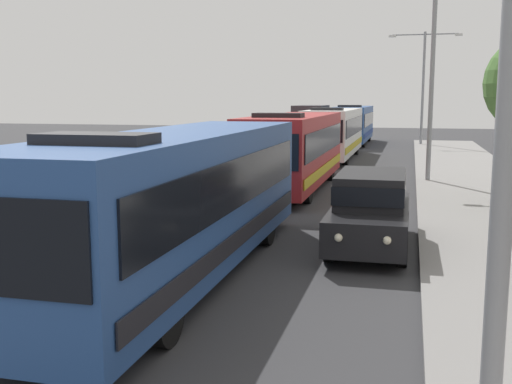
{
  "coord_description": "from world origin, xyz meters",
  "views": [
    {
      "loc": [
        3.3,
        0.33,
        3.73
      ],
      "look_at": [
        -0.22,
        14.3,
        1.52
      ],
      "focal_mm": 42.97,
      "sensor_mm": 36.0,
      "label": 1
    }
  ],
  "objects_px": {
    "box_truck_oncoming": "(309,124)",
    "streetlamp_mid": "(433,59)",
    "bus_middle": "(334,131)",
    "white_suv": "(371,207)",
    "bus_second_in_line": "(295,148)",
    "bus_fourth_in_line": "(353,123)",
    "bus_lead": "(180,197)",
    "streetlamp_far": "(423,77)"
  },
  "relations": [
    {
      "from": "white_suv",
      "to": "box_truck_oncoming",
      "type": "relative_size",
      "value": 0.73
    },
    {
      "from": "bus_middle",
      "to": "streetlamp_far",
      "type": "height_order",
      "value": "streetlamp_far"
    },
    {
      "from": "bus_second_in_line",
      "to": "box_truck_oncoming",
      "type": "xyz_separation_m",
      "value": [
        -3.3,
        23.98,
        0.01
      ]
    },
    {
      "from": "bus_second_in_line",
      "to": "streetlamp_far",
      "type": "distance_m",
      "value": 26.19
    },
    {
      "from": "bus_lead",
      "to": "bus_middle",
      "type": "relative_size",
      "value": 1.01
    },
    {
      "from": "white_suv",
      "to": "bus_lead",
      "type": "bearing_deg",
      "value": -136.54
    },
    {
      "from": "bus_lead",
      "to": "bus_second_in_line",
      "type": "relative_size",
      "value": 1.05
    },
    {
      "from": "bus_lead",
      "to": "box_truck_oncoming",
      "type": "xyz_separation_m",
      "value": [
        -3.3,
        36.93,
        0.01
      ]
    },
    {
      "from": "bus_middle",
      "to": "bus_fourth_in_line",
      "type": "relative_size",
      "value": 1.03
    },
    {
      "from": "streetlamp_far",
      "to": "streetlamp_mid",
      "type": "bearing_deg",
      "value": -90.0
    },
    {
      "from": "bus_middle",
      "to": "white_suv",
      "type": "xyz_separation_m",
      "value": [
        3.7,
        -22.7,
        -0.66
      ]
    },
    {
      "from": "bus_lead",
      "to": "streetlamp_mid",
      "type": "xyz_separation_m",
      "value": [
        5.4,
        16.09,
        3.69
      ]
    },
    {
      "from": "bus_lead",
      "to": "bus_middle",
      "type": "height_order",
      "value": "same"
    },
    {
      "from": "bus_second_in_line",
      "to": "box_truck_oncoming",
      "type": "height_order",
      "value": "bus_second_in_line"
    },
    {
      "from": "streetlamp_mid",
      "to": "bus_lead",
      "type": "bearing_deg",
      "value": -108.55
    },
    {
      "from": "streetlamp_far",
      "to": "bus_second_in_line",
      "type": "bearing_deg",
      "value": -102.01
    },
    {
      "from": "bus_lead",
      "to": "streetlamp_mid",
      "type": "bearing_deg",
      "value": 71.45
    },
    {
      "from": "white_suv",
      "to": "streetlamp_mid",
      "type": "bearing_deg",
      "value": 82.31
    },
    {
      "from": "bus_middle",
      "to": "bus_second_in_line",
      "type": "bearing_deg",
      "value": -90.0
    },
    {
      "from": "bus_middle",
      "to": "box_truck_oncoming",
      "type": "height_order",
      "value": "bus_middle"
    },
    {
      "from": "bus_fourth_in_line",
      "to": "box_truck_oncoming",
      "type": "relative_size",
      "value": 1.6
    },
    {
      "from": "streetlamp_mid",
      "to": "streetlamp_far",
      "type": "bearing_deg",
      "value": 90.0
    },
    {
      "from": "bus_second_in_line",
      "to": "white_suv",
      "type": "xyz_separation_m",
      "value": [
        3.7,
        -9.45,
        -0.66
      ]
    },
    {
      "from": "white_suv",
      "to": "box_truck_oncoming",
      "type": "bearing_deg",
      "value": 101.83
    },
    {
      "from": "bus_fourth_in_line",
      "to": "white_suv",
      "type": "bearing_deg",
      "value": -84.07
    },
    {
      "from": "box_truck_oncoming",
      "to": "bus_middle",
      "type": "bearing_deg",
      "value": -72.9
    },
    {
      "from": "bus_lead",
      "to": "white_suv",
      "type": "xyz_separation_m",
      "value": [
        3.7,
        3.5,
        -0.66
      ]
    },
    {
      "from": "bus_lead",
      "to": "streetlamp_far",
      "type": "xyz_separation_m",
      "value": [
        5.4,
        38.32,
        3.69
      ]
    },
    {
      "from": "bus_fourth_in_line",
      "to": "white_suv",
      "type": "relative_size",
      "value": 2.18
    },
    {
      "from": "bus_middle",
      "to": "bus_fourth_in_line",
      "type": "height_order",
      "value": "same"
    },
    {
      "from": "bus_second_in_line",
      "to": "streetlamp_mid",
      "type": "bearing_deg",
      "value": 30.13
    },
    {
      "from": "box_truck_oncoming",
      "to": "streetlamp_mid",
      "type": "xyz_separation_m",
      "value": [
        8.7,
        -20.84,
        3.68
      ]
    },
    {
      "from": "bus_middle",
      "to": "streetlamp_mid",
      "type": "height_order",
      "value": "streetlamp_mid"
    },
    {
      "from": "bus_fourth_in_line",
      "to": "streetlamp_far",
      "type": "relative_size",
      "value": 1.28
    },
    {
      "from": "bus_middle",
      "to": "box_truck_oncoming",
      "type": "xyz_separation_m",
      "value": [
        -3.3,
        10.73,
        0.01
      ]
    },
    {
      "from": "bus_fourth_in_line",
      "to": "bus_second_in_line",
      "type": "bearing_deg",
      "value": -90.0
    },
    {
      "from": "box_truck_oncoming",
      "to": "streetlamp_far",
      "type": "bearing_deg",
      "value": 9.06
    },
    {
      "from": "bus_second_in_line",
      "to": "streetlamp_far",
      "type": "height_order",
      "value": "streetlamp_far"
    },
    {
      "from": "box_truck_oncoming",
      "to": "streetlamp_mid",
      "type": "distance_m",
      "value": 22.88
    },
    {
      "from": "bus_second_in_line",
      "to": "streetlamp_mid",
      "type": "distance_m",
      "value": 7.25
    },
    {
      "from": "streetlamp_mid",
      "to": "bus_fourth_in_line",
      "type": "bearing_deg",
      "value": 103.21
    },
    {
      "from": "bus_lead",
      "to": "white_suv",
      "type": "distance_m",
      "value": 5.14
    }
  ]
}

